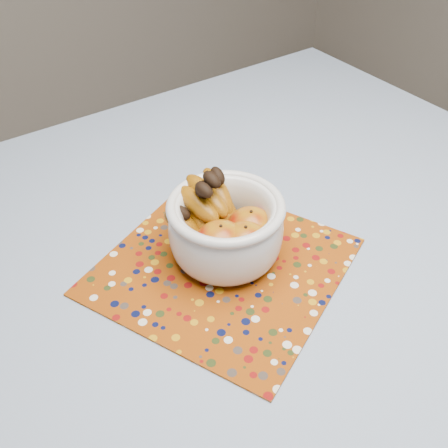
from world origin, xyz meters
The scene contains 4 objects.
table centered at (0.00, 0.00, 0.67)m, with size 1.20×1.20×0.75m.
tablecloth centered at (0.00, 0.00, 0.76)m, with size 1.32×1.32×0.01m, color slate.
placemat centered at (-0.09, 0.06, 0.76)m, with size 0.36×0.36×0.00m, color #7D3306.
fruit_bowl centered at (-0.07, 0.08, 0.83)m, with size 0.20×0.20×0.16m.
Camera 1 is at (-0.44, -0.44, 1.37)m, focal length 42.00 mm.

